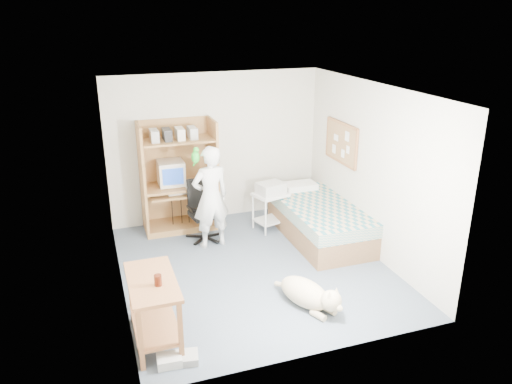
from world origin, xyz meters
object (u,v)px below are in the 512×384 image
at_px(computer_hutch, 179,181).
at_px(person, 211,197).
at_px(side_desk, 153,301).
at_px(bed, 319,221).
at_px(printer_cart, 271,205).
at_px(dog, 309,294).
at_px(office_chair, 203,218).

bearing_deg(computer_hutch, person, -69.27).
distance_m(side_desk, person, 2.42).
xyz_separation_m(bed, printer_cart, (-0.61, 0.57, 0.13)).
distance_m(computer_hutch, printer_cart, 1.55).
bearing_deg(dog, side_desk, 158.47).
distance_m(bed, person, 1.78).
height_order(computer_hutch, person, computer_hutch).
bearing_deg(printer_cart, computer_hutch, 142.55).
bearing_deg(dog, bed, 37.83).
distance_m(office_chair, printer_cart, 1.13).
relative_size(side_desk, dog, 0.96).
distance_m(side_desk, printer_cart, 3.27).
bearing_deg(dog, person, 85.69).
bearing_deg(office_chair, computer_hutch, 106.76).
relative_size(computer_hutch, bed, 0.89).
distance_m(side_desk, office_chair, 2.65).
xyz_separation_m(side_desk, person, (1.17, 2.09, 0.30)).
height_order(bed, office_chair, office_chair).
bearing_deg(computer_hutch, dog, -70.74).
bearing_deg(computer_hutch, printer_cart, -21.73).
height_order(computer_hutch, office_chair, computer_hutch).
bearing_deg(bed, dog, -119.22).
xyz_separation_m(computer_hutch, office_chair, (0.26, -0.54, -0.48)).
xyz_separation_m(bed, side_desk, (-2.85, -1.82, 0.21)).
distance_m(computer_hutch, office_chair, 0.77).
xyz_separation_m(computer_hutch, bed, (2.00, -1.12, -0.53)).
bearing_deg(printer_cart, office_chair, 163.63).
bearing_deg(side_desk, printer_cart, 46.75).
bearing_deg(computer_hutch, bed, -29.29).
distance_m(bed, office_chair, 1.83).
xyz_separation_m(side_desk, office_chair, (1.11, 2.40, -0.15)).
bearing_deg(office_chair, printer_cart, -9.62).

